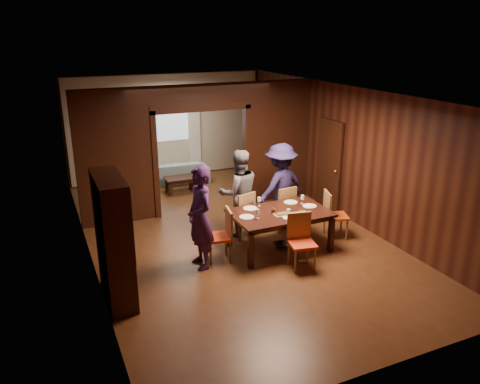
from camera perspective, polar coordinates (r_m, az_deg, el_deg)
name	(u,v)px	position (r m, az deg, el deg)	size (l,w,h in m)	color
floor	(230,234)	(9.70, -1.26, -5.20)	(9.00, 9.00, 0.00)	#4A2914
ceiling	(229,92)	(8.91, -1.39, 12.06)	(5.50, 9.00, 0.02)	silver
room_walls	(198,144)	(10.89, -5.17, 5.84)	(5.52, 9.01, 2.90)	black
person_purple	(200,218)	(8.13, -4.89, -3.16)	(0.67, 0.44, 1.84)	#3B1B4F
person_grey	(239,193)	(9.41, -0.16, -0.12)	(0.87, 0.68, 1.78)	slate
person_navy	(280,187)	(9.76, 4.96, 0.66)	(1.18, 0.68, 1.83)	#1D183D
sofa	(171,172)	(12.99, -8.35, 2.38)	(2.02, 0.79, 0.59)	#89AAB3
serving_bowl	(282,209)	(8.90, 5.16, -2.03)	(0.28, 0.28, 0.07)	black
dining_table	(280,230)	(8.99, 4.85, -4.67)	(1.84, 1.14, 0.76)	black
coffee_table	(181,185)	(12.23, -7.22, 0.91)	(0.80, 0.50, 0.40)	black
chair_left	(218,235)	(8.49, -2.66, -5.31)	(0.44, 0.44, 0.97)	red
chair_right	(336,215)	(9.61, 11.65, -2.72)	(0.44, 0.44, 0.97)	#C64312
chair_far_l	(240,214)	(9.45, 0.03, -2.68)	(0.44, 0.44, 0.97)	orange
chair_far_r	(281,207)	(9.83, 5.08, -1.87)	(0.44, 0.44, 0.97)	red
chair_near	(302,242)	(8.30, 7.59, -6.09)	(0.44, 0.44, 0.97)	red
hutch	(114,240)	(7.36, -15.16, -5.63)	(0.40, 1.20, 2.00)	black
door_right	(329,165)	(10.99, 10.78, 3.25)	(0.06, 0.90, 2.10)	black
window_far	(167,118)	(13.25, -8.85, 8.94)	(1.20, 0.03, 1.30)	silver
curtain_left	(142,136)	(13.13, -11.88, 6.66)	(0.35, 0.06, 2.40)	white
curtain_right	(194,132)	(13.51, -5.62, 7.33)	(0.35, 0.06, 2.40)	white
plate_left	(247,217)	(8.56, 0.83, -3.05)	(0.27, 0.27, 0.01)	silver
plate_far_l	(250,208)	(8.96, 1.25, -2.00)	(0.27, 0.27, 0.01)	white
plate_far_r	(291,202)	(9.33, 6.19, -1.24)	(0.27, 0.27, 0.01)	white
plate_right	(310,206)	(9.18, 8.48, -1.69)	(0.27, 0.27, 0.01)	white
plate_near	(290,217)	(8.58, 6.10, -3.10)	(0.27, 0.27, 0.01)	white
platter_a	(282,214)	(8.69, 5.13, -2.69)	(0.30, 0.20, 0.04)	gray
platter_b	(300,213)	(8.78, 7.35, -2.55)	(0.30, 0.20, 0.04)	gray
wineglass_left	(257,214)	(8.47, 2.14, -2.68)	(0.08, 0.08, 0.18)	silver
wineglass_far	(259,202)	(9.07, 2.35, -1.18)	(0.08, 0.08, 0.18)	silver
wineglass_right	(302,199)	(9.26, 7.61, -0.90)	(0.08, 0.08, 0.18)	white
tumbler	(288,213)	(8.62, 5.91, -2.54)	(0.07, 0.07, 0.14)	silver
condiment_jar	(273,211)	(8.74, 4.10, -2.28)	(0.08, 0.08, 0.11)	#4A2711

